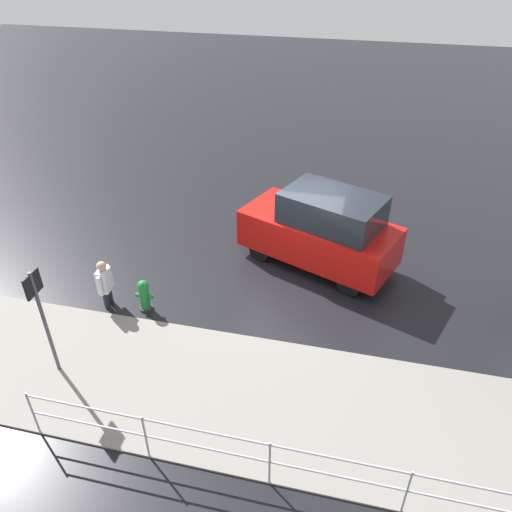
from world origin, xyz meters
TOP-DOWN VIEW (x-y plane):
  - ground_plane at (0.00, 0.00)m, footprint 60.00×60.00m
  - kerb_strip at (0.00, 4.20)m, footprint 24.00×3.20m
  - moving_hatchback at (-0.79, -0.53)m, footprint 4.25×3.04m
  - fire_hydrant at (2.87, 2.22)m, footprint 0.42×0.31m
  - pedestrian at (3.77, 2.28)m, footprint 0.26×0.57m
  - metal_railing at (-0.78, 5.78)m, footprint 8.22×0.04m
  - sign_post at (3.81, 4.36)m, footprint 0.07×0.44m

SIDE VIEW (x-z plane):
  - ground_plane at x=0.00m, z-range 0.00..0.00m
  - kerb_strip at x=0.00m, z-range 0.00..0.04m
  - fire_hydrant at x=2.87m, z-range 0.00..0.80m
  - pedestrian at x=3.77m, z-range 0.07..1.29m
  - metal_railing at x=-0.78m, z-range 0.20..1.25m
  - moving_hatchback at x=-0.79m, z-range 0.00..2.06m
  - sign_post at x=3.81m, z-range 0.38..2.78m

